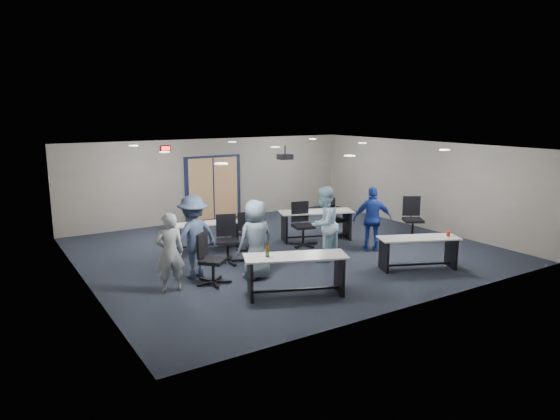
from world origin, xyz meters
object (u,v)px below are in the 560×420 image
chair_back_b (249,233)px  chair_back_a (227,240)px  chair_loose_right (413,218)px  chair_back_d (336,218)px  table_front_left (295,268)px  table_back_right (316,220)px  chair_loose_left (213,259)px  person_lightblue (324,224)px  chair_back_c (303,224)px  person_back (193,237)px  person_navy (373,219)px  person_gray (170,253)px  table_back_left (207,231)px  table_front_right (418,247)px  person_plaid (256,239)px

chair_back_b → chair_back_a: bearing=-151.4°
chair_loose_right → chair_back_d: bearing=172.4°
table_front_left → table_back_right: (2.90, 3.26, 0.00)m
chair_loose_left → person_lightblue: bearing=-40.7°
table_back_right → chair_loose_right: 2.77m
chair_back_c → person_back: size_ratio=0.64×
chair_back_a → chair_loose_right: 5.54m
table_front_left → chair_back_a: 2.66m
person_navy → person_back: size_ratio=0.92×
chair_loose_left → chair_back_c: bearing=-18.7°
chair_back_a → person_lightblue: bearing=-8.6°
chair_back_b → table_front_left: bearing=-105.4°
chair_loose_right → person_back: size_ratio=0.65×
table_back_right → person_gray: size_ratio=1.33×
chair_back_b → chair_loose_right: chair_loose_right is taller
table_front_left → table_back_right: 4.37m
table_back_left → person_lightblue: (1.96, -2.52, 0.44)m
chair_loose_left → person_gray: bearing=134.3°
table_front_left → chair_back_d: 4.91m
table_front_right → chair_loose_left: chair_loose_left is taller
chair_back_d → person_gray: bearing=178.8°
table_back_right → chair_loose_right: (2.41, -1.36, 0.03)m
chair_loose_left → person_plaid: 1.01m
chair_loose_right → person_navy: size_ratio=0.71×
person_plaid → person_back: person_back is taller
table_back_left → table_back_right: table_back_right is taller
chair_back_b → chair_back_d: chair_back_d is taller
chair_back_a → person_navy: (3.67, -1.05, 0.27)m
table_front_left → table_back_right: bearing=71.0°
table_back_left → person_navy: 4.36m
person_navy → person_back: 4.78m
chair_back_b → person_plaid: bearing=-117.5°
table_front_left → chair_back_c: bearing=75.4°
chair_back_b → chair_back_d: (2.92, 0.09, 0.04)m
chair_loose_left → person_plaid: person_plaid is taller
chair_back_b → chair_loose_right: bearing=-18.4°
chair_loose_left → person_navy: (4.59, 0.13, 0.29)m
table_back_left → person_lightblue: person_lightblue is taller
table_front_right → person_back: size_ratio=1.06×
chair_back_b → chair_loose_right: size_ratio=0.85×
table_front_left → chair_back_b: table_front_left is taller
chair_back_a → chair_back_b: 1.05m
chair_back_c → table_back_right: bearing=36.4°
table_back_left → chair_loose_right: 5.82m
table_back_left → chair_back_c: (2.32, -1.13, 0.11)m
table_back_right → chair_back_c: (-0.65, -0.30, 0.02)m
chair_back_b → person_gray: size_ratio=0.63×
chair_back_d → table_front_left: bearing=-156.4°
chair_back_c → chair_loose_left: (-3.35, -1.48, -0.04)m
table_back_right → person_lightblue: person_lightblue is taller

